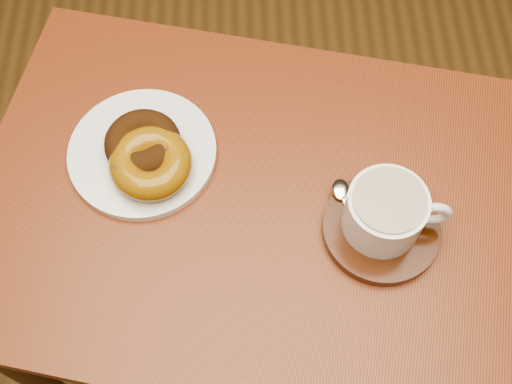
{
  "coord_description": "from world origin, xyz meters",
  "views": [
    {
      "loc": [
        0.14,
        -0.36,
        1.46
      ],
      "look_at": [
        0.15,
        0.02,
        0.7
      ],
      "focal_mm": 45.0,
      "sensor_mm": 36.0,
      "label": 1
    }
  ],
  "objects_px": {
    "donut_plate": "(142,152)",
    "saucer": "(381,229)",
    "coffee_cup": "(386,212)",
    "cafe_table": "(243,231)"
  },
  "relations": [
    {
      "from": "donut_plate",
      "to": "saucer",
      "type": "xyz_separation_m",
      "value": [
        0.32,
        -0.12,
        0.0
      ]
    },
    {
      "from": "saucer",
      "to": "coffee_cup",
      "type": "distance_m",
      "value": 0.04
    },
    {
      "from": "cafe_table",
      "to": "donut_plate",
      "type": "xyz_separation_m",
      "value": [
        -0.14,
        0.07,
        0.12
      ]
    },
    {
      "from": "cafe_table",
      "to": "saucer",
      "type": "bearing_deg",
      "value": -3.15
    },
    {
      "from": "coffee_cup",
      "to": "donut_plate",
      "type": "bearing_deg",
      "value": 164.21
    },
    {
      "from": "cafe_table",
      "to": "donut_plate",
      "type": "bearing_deg",
      "value": 164.86
    },
    {
      "from": "cafe_table",
      "to": "donut_plate",
      "type": "distance_m",
      "value": 0.19
    },
    {
      "from": "donut_plate",
      "to": "coffee_cup",
      "type": "bearing_deg",
      "value": -20.55
    },
    {
      "from": "cafe_table",
      "to": "coffee_cup",
      "type": "distance_m",
      "value": 0.25
    },
    {
      "from": "donut_plate",
      "to": "coffee_cup",
      "type": "height_order",
      "value": "coffee_cup"
    }
  ]
}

